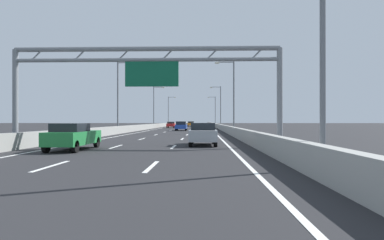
# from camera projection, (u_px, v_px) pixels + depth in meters

# --- Properties ---
(ground_plane) EXTENTS (260.00, 260.00, 0.00)m
(ground_plane) POSITION_uv_depth(u_px,v_px,m) (191.00, 126.00, 99.49)
(ground_plane) COLOR #262628
(lane_dash_left_1) EXTENTS (0.16, 3.00, 0.01)m
(lane_dash_left_1) POSITION_uv_depth(u_px,v_px,m) (51.00, 166.00, 12.09)
(lane_dash_left_1) COLOR white
(lane_dash_left_1) RESTS_ON ground_plane
(lane_dash_left_2) EXTENTS (0.16, 3.00, 0.01)m
(lane_dash_left_2) POSITION_uv_depth(u_px,v_px,m) (116.00, 147.00, 21.08)
(lane_dash_left_2) COLOR white
(lane_dash_left_2) RESTS_ON ground_plane
(lane_dash_left_3) EXTENTS (0.16, 3.00, 0.01)m
(lane_dash_left_3) POSITION_uv_depth(u_px,v_px,m) (142.00, 139.00, 30.08)
(lane_dash_left_3) COLOR white
(lane_dash_left_3) RESTS_ON ground_plane
(lane_dash_left_4) EXTENTS (0.16, 3.00, 0.01)m
(lane_dash_left_4) POSITION_uv_depth(u_px,v_px,m) (156.00, 135.00, 39.07)
(lane_dash_left_4) COLOR white
(lane_dash_left_4) RESTS_ON ground_plane
(lane_dash_left_5) EXTENTS (0.16, 3.00, 0.01)m
(lane_dash_left_5) POSITION_uv_depth(u_px,v_px,m) (165.00, 132.00, 48.07)
(lane_dash_left_5) COLOR white
(lane_dash_left_5) RESTS_ON ground_plane
(lane_dash_left_6) EXTENTS (0.16, 3.00, 0.01)m
(lane_dash_left_6) POSITION_uv_depth(u_px,v_px,m) (171.00, 130.00, 57.07)
(lane_dash_left_6) COLOR white
(lane_dash_left_6) RESTS_ON ground_plane
(lane_dash_left_7) EXTENTS (0.16, 3.00, 0.01)m
(lane_dash_left_7) POSITION_uv_depth(u_px,v_px,m) (175.00, 129.00, 66.06)
(lane_dash_left_7) COLOR white
(lane_dash_left_7) RESTS_ON ground_plane
(lane_dash_left_8) EXTENTS (0.16, 3.00, 0.01)m
(lane_dash_left_8) POSITION_uv_depth(u_px,v_px,m) (178.00, 128.00, 75.06)
(lane_dash_left_8) COLOR white
(lane_dash_left_8) RESTS_ON ground_plane
(lane_dash_left_9) EXTENTS (0.16, 3.00, 0.01)m
(lane_dash_left_9) POSITION_uv_depth(u_px,v_px,m) (181.00, 127.00, 84.05)
(lane_dash_left_9) COLOR white
(lane_dash_left_9) RESTS_ON ground_plane
(lane_dash_left_10) EXTENTS (0.16, 3.00, 0.01)m
(lane_dash_left_10) POSITION_uv_depth(u_px,v_px,m) (183.00, 127.00, 93.05)
(lane_dash_left_10) COLOR white
(lane_dash_left_10) RESTS_ON ground_plane
(lane_dash_left_11) EXTENTS (0.16, 3.00, 0.01)m
(lane_dash_left_11) POSITION_uv_depth(u_px,v_px,m) (185.00, 126.00, 102.04)
(lane_dash_left_11) COLOR white
(lane_dash_left_11) RESTS_ON ground_plane
(lane_dash_left_12) EXTENTS (0.16, 3.00, 0.01)m
(lane_dash_left_12) POSITION_uv_depth(u_px,v_px,m) (186.00, 126.00, 111.04)
(lane_dash_left_12) COLOR white
(lane_dash_left_12) RESTS_ON ground_plane
(lane_dash_left_13) EXTENTS (0.16, 3.00, 0.01)m
(lane_dash_left_13) POSITION_uv_depth(u_px,v_px,m) (188.00, 125.00, 120.03)
(lane_dash_left_13) COLOR white
(lane_dash_left_13) RESTS_ON ground_plane
(lane_dash_left_14) EXTENTS (0.16, 3.00, 0.01)m
(lane_dash_left_14) POSITION_uv_depth(u_px,v_px,m) (189.00, 125.00, 129.03)
(lane_dash_left_14) COLOR white
(lane_dash_left_14) RESTS_ON ground_plane
(lane_dash_left_15) EXTENTS (0.16, 3.00, 0.01)m
(lane_dash_left_15) POSITION_uv_depth(u_px,v_px,m) (190.00, 125.00, 138.02)
(lane_dash_left_15) COLOR white
(lane_dash_left_15) RESTS_ON ground_plane
(lane_dash_left_16) EXTENTS (0.16, 3.00, 0.01)m
(lane_dash_left_16) POSITION_uv_depth(u_px,v_px,m) (190.00, 124.00, 147.02)
(lane_dash_left_16) COLOR white
(lane_dash_left_16) RESTS_ON ground_plane
(lane_dash_left_17) EXTENTS (0.16, 3.00, 0.01)m
(lane_dash_left_17) POSITION_uv_depth(u_px,v_px,m) (191.00, 124.00, 156.01)
(lane_dash_left_17) COLOR white
(lane_dash_left_17) RESTS_ON ground_plane
(lane_dash_right_1) EXTENTS (0.16, 3.00, 0.01)m
(lane_dash_right_1) POSITION_uv_depth(u_px,v_px,m) (152.00, 166.00, 11.97)
(lane_dash_right_1) COLOR white
(lane_dash_right_1) RESTS_ON ground_plane
(lane_dash_right_2) EXTENTS (0.16, 3.00, 0.01)m
(lane_dash_right_2) POSITION_uv_depth(u_px,v_px,m) (174.00, 147.00, 20.97)
(lane_dash_right_2) COLOR white
(lane_dash_right_2) RESTS_ON ground_plane
(lane_dash_right_3) EXTENTS (0.16, 3.00, 0.01)m
(lane_dash_right_3) POSITION_uv_depth(u_px,v_px,m) (182.00, 139.00, 29.96)
(lane_dash_right_3) COLOR white
(lane_dash_right_3) RESTS_ON ground_plane
(lane_dash_right_4) EXTENTS (0.16, 3.00, 0.01)m
(lane_dash_right_4) POSITION_uv_depth(u_px,v_px,m) (187.00, 135.00, 38.96)
(lane_dash_right_4) COLOR white
(lane_dash_right_4) RESTS_ON ground_plane
(lane_dash_right_5) EXTENTS (0.16, 3.00, 0.01)m
(lane_dash_right_5) POSITION_uv_depth(u_px,v_px,m) (190.00, 132.00, 47.95)
(lane_dash_right_5) COLOR white
(lane_dash_right_5) RESTS_ON ground_plane
(lane_dash_right_6) EXTENTS (0.16, 3.00, 0.01)m
(lane_dash_right_6) POSITION_uv_depth(u_px,v_px,m) (192.00, 130.00, 56.95)
(lane_dash_right_6) COLOR white
(lane_dash_right_6) RESTS_ON ground_plane
(lane_dash_right_7) EXTENTS (0.16, 3.00, 0.01)m
(lane_dash_right_7) POSITION_uv_depth(u_px,v_px,m) (193.00, 129.00, 65.95)
(lane_dash_right_7) COLOR white
(lane_dash_right_7) RESTS_ON ground_plane
(lane_dash_right_8) EXTENTS (0.16, 3.00, 0.01)m
(lane_dash_right_8) POSITION_uv_depth(u_px,v_px,m) (195.00, 128.00, 74.94)
(lane_dash_right_8) COLOR white
(lane_dash_right_8) RESTS_ON ground_plane
(lane_dash_right_9) EXTENTS (0.16, 3.00, 0.01)m
(lane_dash_right_9) POSITION_uv_depth(u_px,v_px,m) (195.00, 127.00, 83.94)
(lane_dash_right_9) COLOR white
(lane_dash_right_9) RESTS_ON ground_plane
(lane_dash_right_10) EXTENTS (0.16, 3.00, 0.01)m
(lane_dash_right_10) POSITION_uv_depth(u_px,v_px,m) (196.00, 127.00, 92.93)
(lane_dash_right_10) COLOR white
(lane_dash_right_10) RESTS_ON ground_plane
(lane_dash_right_11) EXTENTS (0.16, 3.00, 0.01)m
(lane_dash_right_11) POSITION_uv_depth(u_px,v_px,m) (197.00, 126.00, 101.93)
(lane_dash_right_11) COLOR white
(lane_dash_right_11) RESTS_ON ground_plane
(lane_dash_right_12) EXTENTS (0.16, 3.00, 0.01)m
(lane_dash_right_12) POSITION_uv_depth(u_px,v_px,m) (197.00, 126.00, 110.92)
(lane_dash_right_12) COLOR white
(lane_dash_right_12) RESTS_ON ground_plane
(lane_dash_right_13) EXTENTS (0.16, 3.00, 0.01)m
(lane_dash_right_13) POSITION_uv_depth(u_px,v_px,m) (198.00, 125.00, 119.92)
(lane_dash_right_13) COLOR white
(lane_dash_right_13) RESTS_ON ground_plane
(lane_dash_right_14) EXTENTS (0.16, 3.00, 0.01)m
(lane_dash_right_14) POSITION_uv_depth(u_px,v_px,m) (198.00, 125.00, 128.91)
(lane_dash_right_14) COLOR white
(lane_dash_right_14) RESTS_ON ground_plane
(lane_dash_right_15) EXTENTS (0.16, 3.00, 0.01)m
(lane_dash_right_15) POSITION_uv_depth(u_px,v_px,m) (198.00, 125.00, 137.91)
(lane_dash_right_15) COLOR white
(lane_dash_right_15) RESTS_ON ground_plane
(lane_dash_right_16) EXTENTS (0.16, 3.00, 0.01)m
(lane_dash_right_16) POSITION_uv_depth(u_px,v_px,m) (199.00, 124.00, 146.90)
(lane_dash_right_16) COLOR white
(lane_dash_right_16) RESTS_ON ground_plane
(lane_dash_right_17) EXTENTS (0.16, 3.00, 0.01)m
(lane_dash_right_17) POSITION_uv_depth(u_px,v_px,m) (199.00, 124.00, 155.90)
(lane_dash_right_17) COLOR white
(lane_dash_right_17) RESTS_ON ground_plane
(edge_line_left) EXTENTS (0.16, 176.00, 0.01)m
(edge_line_left) POSITION_uv_depth(u_px,v_px,m) (169.00, 127.00, 87.66)
(edge_line_left) COLOR white
(edge_line_left) RESTS_ON ground_plane
(edge_line_right) EXTENTS (0.16, 176.00, 0.01)m
(edge_line_right) POSITION_uv_depth(u_px,v_px,m) (209.00, 127.00, 87.32)
(edge_line_right) COLOR white
(edge_line_right) RESTS_ON ground_plane
(barrier_left) EXTENTS (0.45, 220.00, 0.95)m
(barrier_left) POSITION_uv_depth(u_px,v_px,m) (170.00, 124.00, 109.70)
(barrier_left) COLOR #9E9E99
(barrier_left) RESTS_ON ground_plane
(barrier_right) EXTENTS (0.45, 220.00, 0.95)m
(barrier_right) POSITION_uv_depth(u_px,v_px,m) (213.00, 124.00, 109.26)
(barrier_right) COLOR #9E9E99
(barrier_right) RESTS_ON ground_plane
(sign_gantry) EXTENTS (17.24, 0.36, 6.36)m
(sign_gantry) POSITION_uv_depth(u_px,v_px,m) (147.00, 70.00, 21.48)
(sign_gantry) COLOR gray
(sign_gantry) RESTS_ON ground_plane
(streetlamp_right_near) EXTENTS (2.58, 0.28, 9.50)m
(streetlamp_right_near) POSITION_uv_depth(u_px,v_px,m) (316.00, 10.00, 11.52)
(streetlamp_right_near) COLOR slate
(streetlamp_right_near) RESTS_ON ground_plane
(streetlamp_left_mid) EXTENTS (2.58, 0.28, 9.50)m
(streetlamp_left_mid) POSITION_uv_depth(u_px,v_px,m) (120.00, 92.00, 45.00)
(streetlamp_left_mid) COLOR slate
(streetlamp_left_mid) RESTS_ON ground_plane
(streetlamp_right_mid) EXTENTS (2.58, 0.28, 9.50)m
(streetlamp_right_mid) POSITION_uv_depth(u_px,v_px,m) (232.00, 92.00, 44.52)
(streetlamp_right_mid) COLOR slate
(streetlamp_right_mid) RESTS_ON ground_plane
(streetlamp_left_far) EXTENTS (2.58, 0.28, 9.50)m
(streetlamp_left_far) POSITION_uv_depth(u_px,v_px,m) (155.00, 104.00, 77.99)
(streetlamp_left_far) COLOR slate
(streetlamp_left_far) RESTS_ON ground_plane
(streetlamp_right_far) EXTENTS (2.58, 0.28, 9.50)m
(streetlamp_right_far) POSITION_uv_depth(u_px,v_px,m) (220.00, 104.00, 77.51)
(streetlamp_right_far) COLOR slate
(streetlamp_right_far) RESTS_ON ground_plane
(streetlamp_left_distant) EXTENTS (2.58, 0.28, 9.50)m
(streetlamp_left_distant) POSITION_uv_depth(u_px,v_px,m) (169.00, 109.00, 110.98)
(streetlamp_left_distant) COLOR slate
(streetlamp_left_distant) RESTS_ON ground_plane
(streetlamp_right_distant) EXTENTS (2.58, 0.28, 9.50)m
(streetlamp_right_distant) POSITION_uv_depth(u_px,v_px,m) (215.00, 109.00, 110.51)
(streetlamp_right_distant) COLOR slate
(streetlamp_right_distant) RESTS_ON ground_plane
(blue_car) EXTENTS (1.79, 4.52, 1.51)m
(blue_car) POSITION_uv_depth(u_px,v_px,m) (181.00, 126.00, 55.26)
(blue_car) COLOR #2347AD
(blue_car) RESTS_ON ground_plane
(red_car) EXTENTS (1.72, 4.46, 1.39)m
(red_car) POSITION_uv_depth(u_px,v_px,m) (171.00, 125.00, 77.33)
(red_car) COLOR red
(red_car) RESTS_ON ground_plane
(green_car) EXTENTS (1.71, 4.58, 1.49)m
(green_car) POSITION_uv_depth(u_px,v_px,m) (73.00, 136.00, 18.75)
(green_car) COLOR #1E7A38
(green_car) RESTS_ON ground_plane
(orange_car) EXTENTS (1.79, 4.66, 1.42)m
(orange_car) POSITION_uv_depth(u_px,v_px,m) (191.00, 124.00, 96.35)
(orange_car) COLOR orange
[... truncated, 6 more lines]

